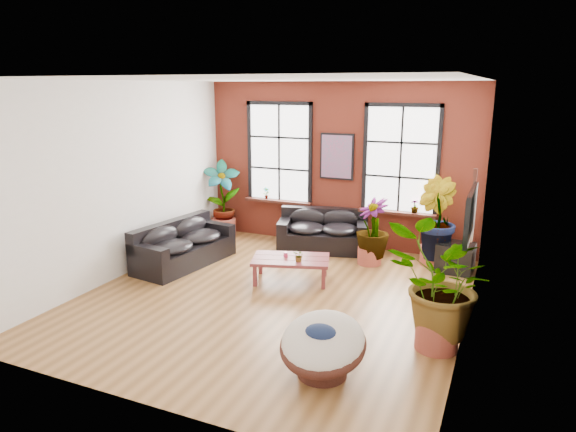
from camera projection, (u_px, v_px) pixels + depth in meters
name	position (u px, v px, depth m)	size (l,w,h in m)	color
room	(277.00, 192.00, 8.22)	(6.04, 6.54, 3.54)	brown
sofa_back	(323.00, 232.00, 10.93)	(2.04, 1.37, 0.86)	black
sofa_left	(182.00, 245.00, 10.02)	(1.17, 2.22, 0.84)	black
coffee_table	(291.00, 261.00, 9.13)	(1.52, 1.14, 0.52)	maroon
papasan_chair	(323.00, 345.00, 6.13)	(1.07, 1.09, 0.78)	#452018
poster	(337.00, 157.00, 10.86)	(0.74, 0.06, 0.98)	black
tv_wall_unit	(471.00, 217.00, 7.53)	(0.13, 1.86, 1.20)	black
media_box	(455.00, 258.00, 9.63)	(0.70, 0.60, 0.55)	black
pot_back_left	(224.00, 227.00, 11.97)	(0.69, 0.69, 0.41)	#A04434
pot_back_right	(434.00, 255.00, 10.03)	(0.53, 0.53, 0.38)	#A04434
pot_right_wall	(437.00, 334.00, 6.80)	(0.63, 0.63, 0.42)	#A04434
pot_mid	(369.00, 255.00, 10.08)	(0.55, 0.55, 0.34)	#A04434
floor_plant_back_left	(222.00, 195.00, 11.80)	(0.85, 0.58, 1.61)	#304813
floor_plant_back_right	(435.00, 218.00, 9.85)	(0.86, 0.70, 1.57)	#304813
floor_plant_right_wall	(440.00, 285.00, 6.64)	(1.35, 1.17, 1.50)	#304813
floor_plant_mid	(373.00, 228.00, 9.96)	(0.66, 0.66, 1.17)	#304813
table_plant	(299.00, 256.00, 8.90)	(0.20, 0.17, 0.22)	#304813
sill_plant_left	(266.00, 193.00, 11.69)	(0.14, 0.10, 0.27)	#304813
sill_plant_right	(415.00, 206.00, 10.38)	(0.15, 0.15, 0.27)	#304813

